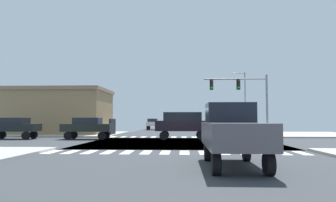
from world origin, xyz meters
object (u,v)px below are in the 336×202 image
pickup_queued_1 (232,131)px  sedan_trailing_3 (170,123)px  sedan_crossing_1 (14,126)px  sedan_leading_2 (88,126)px  suv_nearside_1 (182,123)px  street_lamp (243,96)px  sedan_outer_4 (153,123)px  traffic_signal_mast (242,91)px  bank_building (45,112)px

pickup_queued_1 → sedan_trailing_3: 39.77m
sedan_crossing_1 → sedan_trailing_3: bearing=151.9°
sedan_crossing_1 → sedan_leading_2: bearing=90.0°
pickup_queued_1 → sedan_leading_2: pickup_queued_1 is taller
sedan_trailing_3 → suv_nearside_1: bearing=95.0°
street_lamp → sedan_trailing_3: 14.09m
pickup_queued_1 → sedan_trailing_3: (-4.00, 39.57, -0.17)m
suv_nearside_1 → sedan_outer_4: size_ratio=1.07×
sedan_leading_2 → sedan_outer_4: (3.18, 26.07, 0.00)m
sedan_leading_2 → traffic_signal_mast: bearing=105.0°
sedan_outer_4 → pickup_queued_1: bearing=99.5°
bank_building → sedan_leading_2: 12.42m
sedan_crossing_1 → sedan_leading_2: same height
sedan_crossing_1 → pickup_queued_1: bearing=47.1°
sedan_leading_2 → sedan_outer_4: size_ratio=1.00×
sedan_trailing_3 → sedan_outer_4: (-3.00, 2.08, 0.00)m
street_lamp → sedan_trailing_3: size_ratio=1.86×
street_lamp → sedan_leading_2: bearing=-137.6°
bank_building → sedan_leading_2: bank_building is taller
suv_nearside_1 → pickup_queued_1: size_ratio=0.90×
pickup_queued_1 → sedan_outer_4: 42.24m
street_lamp → sedan_outer_4: 17.62m
bank_building → suv_nearside_1: bearing=-29.9°
suv_nearside_1 → sedan_leading_2: (-8.30, -0.00, -0.28)m
street_lamp → bank_building: size_ratio=0.49×
sedan_trailing_3 → sedan_outer_4: same height
sedan_crossing_1 → pickup_queued_1: pickup_queued_1 is taller
street_lamp → sedan_leading_2: street_lamp is taller
street_lamp → pickup_queued_1: bearing=-101.4°
bank_building → sedan_leading_2: bearing=-49.6°
sedan_crossing_1 → street_lamp: bearing=123.0°
street_lamp → bank_building: (-24.30, -5.52, -2.11)m
street_lamp → sedan_crossing_1: size_ratio=1.86×
street_lamp → suv_nearside_1: 17.25m
bank_building → suv_nearside_1: 18.84m
pickup_queued_1 → sedan_outer_4: size_ratio=1.19×
bank_building → pickup_queued_1: 30.91m
traffic_signal_mast → sedan_trailing_3: bearing=111.3°
traffic_signal_mast → street_lamp: size_ratio=0.78×
suv_nearside_1 → sedan_crossing_1: (-14.90, -0.00, -0.28)m
sedan_leading_2 → bank_building: bearing=-139.6°
sedan_leading_2 → pickup_queued_1: bearing=33.1°
bank_building → street_lamp: bearing=12.8°
street_lamp → pickup_queued_1: (-6.13, -30.48, -3.49)m
traffic_signal_mast → street_lamp: street_lamp is taller
street_lamp → sedan_outer_4: (-13.13, 11.17, -3.66)m
traffic_signal_mast → pickup_queued_1: traffic_signal_mast is taller
sedan_crossing_1 → sedan_outer_4: size_ratio=1.00×
street_lamp → suv_nearside_1: (-8.01, -14.90, -3.38)m
bank_building → sedan_outer_4: bearing=56.2°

